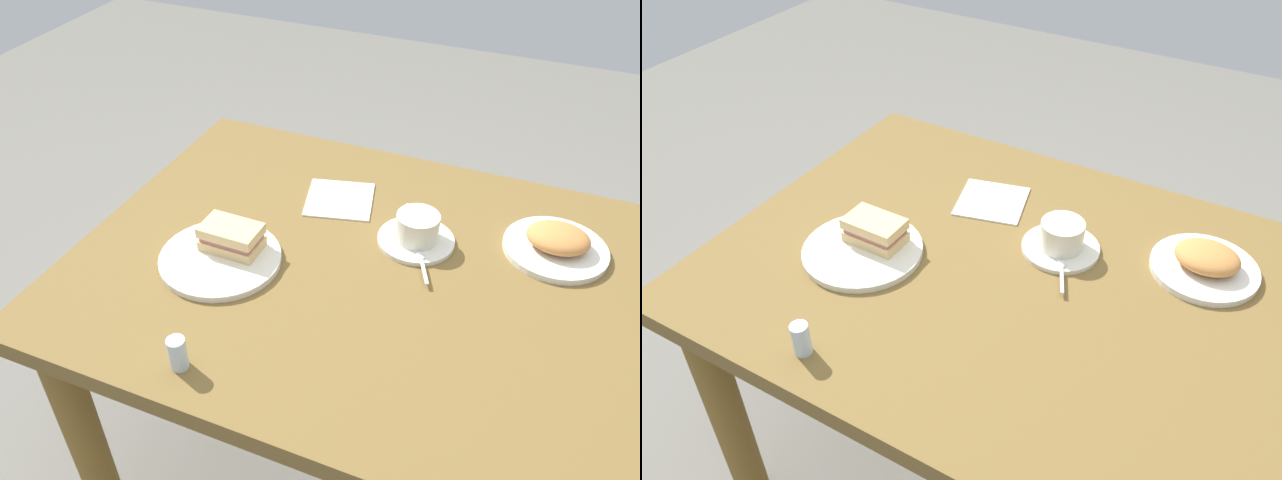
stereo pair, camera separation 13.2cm
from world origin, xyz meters
The scene contains 11 objects.
ground_plane centered at (0.00, 0.00, 0.00)m, with size 6.00×6.00×0.00m, color slate.
dining_table centered at (0.00, 0.00, 0.59)m, with size 1.22×0.90×0.70m.
sandwich_plate centered at (-0.30, -0.10, 0.71)m, with size 0.25×0.25×0.01m, color silver.
sandwich_front centered at (-0.29, -0.07, 0.74)m, with size 0.12×0.08×0.05m.
coffee_saucer centered at (0.05, 0.12, 0.71)m, with size 0.16×0.16×0.01m, color silver.
coffee_cup centered at (0.05, 0.12, 0.74)m, with size 0.09×0.11×0.06m.
spoon centered at (0.08, 0.04, 0.71)m, with size 0.05×0.09×0.01m.
side_plate centered at (0.32, 0.20, 0.71)m, with size 0.21×0.21×0.01m, color silver.
side_food_pile centered at (0.32, 0.20, 0.74)m, with size 0.13×0.11×0.04m, color #C67E3F.
napkin centered at (-0.16, 0.20, 0.70)m, with size 0.15×0.15×0.00m, color white.
salt_shaker centered at (-0.23, -0.37, 0.73)m, with size 0.03×0.03×0.06m, color silver.
Camera 1 is at (0.28, -0.95, 1.55)m, focal length 36.23 mm.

